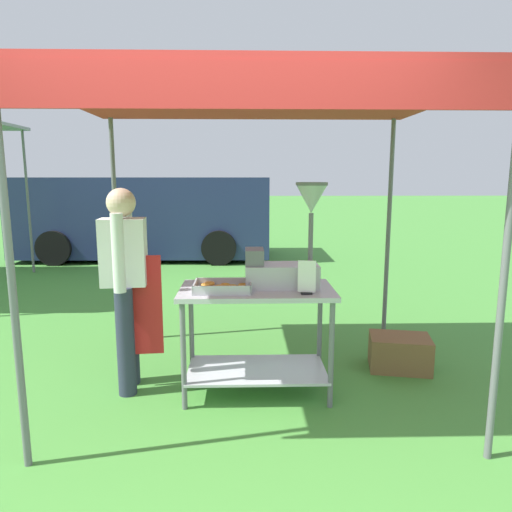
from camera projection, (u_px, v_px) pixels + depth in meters
ground_plane at (235, 270)px, 8.46m from camera, size 70.00×70.00×0.00m
stall_canopy at (256, 104)px, 3.38m from camera, size 2.97×2.32×2.31m
donut_cart at (257, 319)px, 3.56m from camera, size 1.18×0.62×0.85m
donut_tray at (222, 288)px, 3.43m from camera, size 0.43×0.29×0.07m
donut_fryer at (288, 253)px, 3.51m from camera, size 0.62×0.28×0.80m
menu_sign at (307, 280)px, 3.32m from camera, size 0.13×0.05×0.25m
vendor at (126, 279)px, 3.57m from camera, size 0.46×0.54×1.61m
supply_crate at (400, 353)px, 4.08m from camera, size 0.58×0.46×0.30m
van_navy at (147, 216)px, 9.75m from camera, size 5.19×2.17×1.69m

